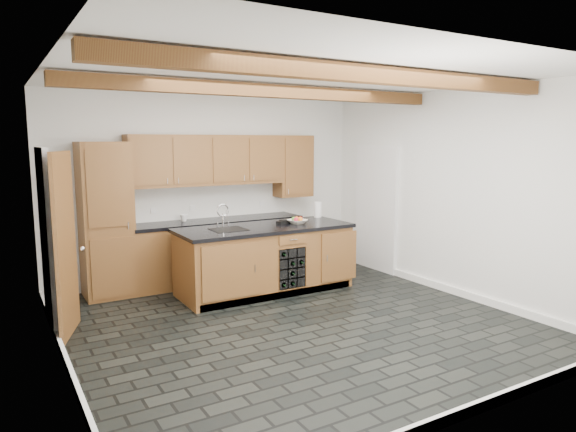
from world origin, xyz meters
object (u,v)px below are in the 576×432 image
object	(u,v)px
fruit_bowl	(297,222)
paper_towel	(318,210)
island	(266,259)
kitchen_scale	(283,222)

from	to	relation	value
fruit_bowl	paper_towel	world-z (taller)	paper_towel
island	kitchen_scale	world-z (taller)	kitchen_scale
kitchen_scale	paper_towel	bearing A→B (deg)	7.71
island	kitchen_scale	size ratio (longest dim) A/B	11.97
kitchen_scale	fruit_bowl	distance (m)	0.20
kitchen_scale	fruit_bowl	world-z (taller)	fruit_bowl
island	fruit_bowl	distance (m)	0.70
fruit_bowl	paper_towel	distance (m)	0.74
island	kitchen_scale	bearing A→B (deg)	11.74
island	paper_towel	distance (m)	1.31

